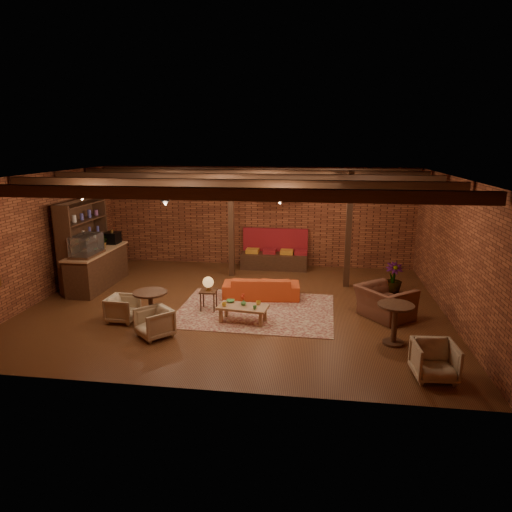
# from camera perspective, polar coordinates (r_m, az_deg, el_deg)

# --- Properties ---
(floor) EXTENTS (10.00, 10.00, 0.00)m
(floor) POSITION_cam_1_polar(r_m,az_deg,el_deg) (11.44, -2.53, -6.19)
(floor) COLOR #39190E
(floor) RESTS_ON ground
(ceiling) EXTENTS (10.00, 8.00, 0.02)m
(ceiling) POSITION_cam_1_polar(r_m,az_deg,el_deg) (10.76, -2.72, 10.02)
(ceiling) COLOR black
(ceiling) RESTS_ON wall_back
(wall_back) EXTENTS (10.00, 0.02, 3.20)m
(wall_back) POSITION_cam_1_polar(r_m,az_deg,el_deg) (14.87, 0.20, 4.94)
(wall_back) COLOR brown
(wall_back) RESTS_ON ground
(wall_front) EXTENTS (10.00, 0.02, 3.20)m
(wall_front) POSITION_cam_1_polar(r_m,az_deg,el_deg) (7.23, -8.44, -5.09)
(wall_front) COLOR brown
(wall_front) RESTS_ON ground
(wall_left) EXTENTS (0.02, 8.00, 3.20)m
(wall_left) POSITION_cam_1_polar(r_m,az_deg,el_deg) (12.87, -25.10, 2.17)
(wall_left) COLOR brown
(wall_left) RESTS_ON ground
(wall_right) EXTENTS (0.02, 8.00, 3.20)m
(wall_right) POSITION_cam_1_polar(r_m,az_deg,el_deg) (11.22, 23.37, 0.77)
(wall_right) COLOR brown
(wall_right) RESTS_ON ground
(ceiling_beams) EXTENTS (9.80, 6.40, 0.22)m
(ceiling_beams) POSITION_cam_1_polar(r_m,az_deg,el_deg) (10.77, -2.71, 9.38)
(ceiling_beams) COLOR #311B10
(ceiling_beams) RESTS_ON ceiling
(ceiling_pipe) EXTENTS (9.60, 0.12, 0.12)m
(ceiling_pipe) POSITION_cam_1_polar(r_m,az_deg,el_deg) (12.36, -1.32, 8.93)
(ceiling_pipe) COLOR black
(ceiling_pipe) RESTS_ON ceiling
(post_left) EXTENTS (0.16, 0.16, 3.20)m
(post_left) POSITION_cam_1_polar(r_m,az_deg,el_deg) (13.60, -3.11, 4.07)
(post_left) COLOR #311B10
(post_left) RESTS_ON ground
(post_right) EXTENTS (0.16, 0.16, 3.20)m
(post_right) POSITION_cam_1_polar(r_m,az_deg,el_deg) (12.79, 11.51, 3.17)
(post_right) COLOR #311B10
(post_right) RESTS_ON ground
(service_counter) EXTENTS (0.80, 2.50, 1.60)m
(service_counter) POSITION_cam_1_polar(r_m,az_deg,el_deg) (13.43, -19.24, -0.33)
(service_counter) COLOR #311B10
(service_counter) RESTS_ON ground
(plant_counter) EXTENTS (0.35, 0.39, 0.30)m
(plant_counter) POSITION_cam_1_polar(r_m,az_deg,el_deg) (13.46, -18.62, 1.59)
(plant_counter) COLOR #337F33
(plant_counter) RESTS_ON service_counter
(shelving_hutch) EXTENTS (0.52, 2.00, 2.40)m
(shelving_hutch) POSITION_cam_1_polar(r_m,az_deg,el_deg) (13.61, -20.69, 1.46)
(shelving_hutch) COLOR #311B10
(shelving_hutch) RESTS_ON ground
(banquette) EXTENTS (2.10, 0.70, 1.00)m
(banquette) POSITION_cam_1_polar(r_m,az_deg,el_deg) (14.58, 2.30, 0.34)
(banquette) COLOR maroon
(banquette) RESTS_ON ground
(service_sign) EXTENTS (0.86, 0.06, 0.30)m
(service_sign) POSITION_cam_1_polar(r_m,az_deg,el_deg) (13.81, 2.18, 7.37)
(service_sign) COLOR #FF5119
(service_sign) RESTS_ON ceiling
(ceiling_spotlights) EXTENTS (6.40, 4.40, 0.28)m
(ceiling_spotlights) POSITION_cam_1_polar(r_m,az_deg,el_deg) (10.79, -2.70, 8.22)
(ceiling_spotlights) COLOR black
(ceiling_spotlights) RESTS_ON ceiling
(rug) EXTENTS (3.76, 2.91, 0.01)m
(rug) POSITION_cam_1_polar(r_m,az_deg,el_deg) (11.10, -0.03, -6.78)
(rug) COLOR maroon
(rug) RESTS_ON floor
(sofa) EXTENTS (2.03, 0.95, 0.58)m
(sofa) POSITION_cam_1_polar(r_m,az_deg,el_deg) (11.87, 0.67, -3.93)
(sofa) COLOR #C1401A
(sofa) RESTS_ON floor
(coffee_table) EXTENTS (1.17, 0.69, 0.63)m
(coffee_table) POSITION_cam_1_polar(r_m,az_deg,el_deg) (10.31, -1.69, -6.46)
(coffee_table) COLOR #A6734D
(coffee_table) RESTS_ON floor
(side_table_lamp) EXTENTS (0.42, 0.42, 0.83)m
(side_table_lamp) POSITION_cam_1_polar(r_m,az_deg,el_deg) (11.00, -5.99, -3.60)
(side_table_lamp) COLOR #311B10
(side_table_lamp) RESTS_ON floor
(round_table_left) EXTENTS (0.74, 0.74, 0.78)m
(round_table_left) POSITION_cam_1_polar(r_m,az_deg,el_deg) (10.34, -13.03, -5.69)
(round_table_left) COLOR #311B10
(round_table_left) RESTS_ON floor
(armchair_a) EXTENTS (0.62, 0.65, 0.64)m
(armchair_a) POSITION_cam_1_polar(r_m,az_deg,el_deg) (10.80, -16.33, -6.18)
(armchair_a) COLOR beige
(armchair_a) RESTS_ON floor
(armchair_b) EXTENTS (0.89, 0.89, 0.67)m
(armchair_b) POSITION_cam_1_polar(r_m,az_deg,el_deg) (9.79, -12.59, -7.99)
(armchair_b) COLOR beige
(armchair_b) RESTS_ON floor
(armchair_right) EXTENTS (1.29, 1.35, 1.00)m
(armchair_right) POSITION_cam_1_polar(r_m,az_deg,el_deg) (10.91, 15.86, -4.97)
(armchair_right) COLOR brown
(armchair_right) RESTS_ON floor
(side_table_book) EXTENTS (0.55, 0.55, 0.51)m
(side_table_book) POSITION_cam_1_polar(r_m,az_deg,el_deg) (11.49, 14.40, -4.16)
(side_table_book) COLOR #311B10
(side_table_book) RESTS_ON floor
(round_table_right) EXTENTS (0.72, 0.72, 0.84)m
(round_table_right) POSITION_cam_1_polar(r_m,az_deg,el_deg) (9.57, 16.99, -7.37)
(round_table_right) COLOR #311B10
(round_table_right) RESTS_ON floor
(armchair_far) EXTENTS (0.74, 0.70, 0.71)m
(armchair_far) POSITION_cam_1_polar(r_m,az_deg,el_deg) (8.54, 21.44, -11.89)
(armchair_far) COLOR beige
(armchair_far) RESTS_ON floor
(plant_tall) EXTENTS (1.58, 1.58, 2.51)m
(plant_tall) POSITION_cam_1_polar(r_m,az_deg,el_deg) (12.52, 17.05, 0.98)
(plant_tall) COLOR #4C7F4C
(plant_tall) RESTS_ON floor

